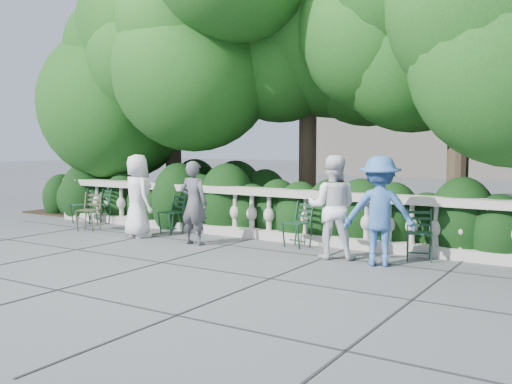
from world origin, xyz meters
The scene contains 14 objects.
ground centered at (0.00, 0.00, 0.00)m, with size 90.00×90.00×0.00m, color #494B50.
balustrade centered at (0.00, 1.80, 0.49)m, with size 12.00×0.44×1.00m.
shrub_hedge centered at (0.00, 3.00, 0.00)m, with size 15.00×2.60×1.70m, color black, non-canonical shape.
tree_canopy centered at (0.69, 3.19, 3.96)m, with size 15.04×6.52×6.78m.
chair_a centered at (-5.04, 1.11, 0.00)m, with size 0.44×0.48×0.84m, color black, non-canonical shape.
chair_b centered at (-4.65, 1.32, 0.00)m, with size 0.44×0.48×0.84m, color black, non-canonical shape.
chair_c centered at (-2.29, 1.13, 0.00)m, with size 0.44×0.48×0.84m, color black, non-canonical shape.
chair_d centered at (0.64, 1.19, 0.00)m, with size 0.44×0.48×0.84m, color black, non-canonical shape.
chair_e centered at (2.93, 1.23, 0.00)m, with size 0.44×0.48×0.84m, color black, non-canonical shape.
chair_weathered centered at (-3.97, 0.48, 0.00)m, with size 0.44×0.48×0.84m, color black, non-canonical shape.
person_businessman centered at (-2.57, 0.61, 0.83)m, with size 0.81×0.53×1.66m, color silver.
person_woman_grey centered at (-1.08, 0.56, 0.78)m, with size 0.57×0.37×1.56m, color #444449.
person_casual_man centered at (1.62, 0.78, 0.85)m, with size 0.82×0.64×1.69m, color white.
person_older_blue centered at (2.46, 0.67, 0.85)m, with size 1.09×0.63×1.69m, color #335E9B.
Camera 1 is at (5.52, -7.69, 1.90)m, focal length 40.00 mm.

